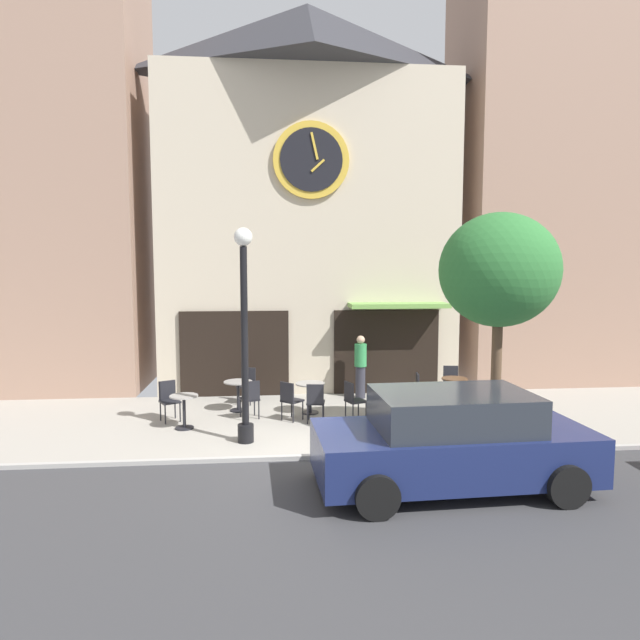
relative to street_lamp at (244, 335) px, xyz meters
The scene contains 21 objects.
ground_plane 2.96m from the street_lamp, 34.23° to the right, with size 29.26×10.37×0.13m.
clock_building 6.54m from the street_lamp, 73.04° to the left, with size 8.28×3.91×10.80m.
neighbor_building_left 10.27m from the street_lamp, 137.00° to the left, with size 6.47×3.68×15.44m.
neighbor_building_right 12.12m from the street_lamp, 32.47° to the left, with size 5.80×3.63×14.77m.
street_lamp is the anchor object (origin of this frame).
street_tree 5.08m from the street_lamp, ahead, with size 2.30×2.07×4.52m.
cafe_table_rightmost 2.40m from the street_lamp, 142.45° to the left, with size 0.61×0.61×0.73m.
cafe_table_near_curb 2.94m from the street_lamp, 96.56° to the left, with size 0.69×0.69×0.73m.
cafe_table_center 3.00m from the street_lamp, 54.88° to the left, with size 0.70×0.70×0.73m.
cafe_table_center_left 3.93m from the street_lamp, 26.57° to the left, with size 0.66×0.66×0.72m.
cafe_table_center_right 5.72m from the street_lamp, 23.61° to the left, with size 0.63×0.63×0.75m.
cafe_chair_by_entrance 4.92m from the street_lamp, 26.59° to the left, with size 0.45×0.45×0.90m.
cafe_chair_near_tree 6.20m from the street_lamp, 29.71° to the left, with size 0.46×0.46×0.90m.
cafe_chair_curbside 2.37m from the street_lamp, 56.96° to the left, with size 0.57×0.57×0.90m.
cafe_chair_near_lamp 2.98m from the street_lamp, 136.23° to the left, with size 0.54×0.54×0.90m.
cafe_chair_outer 2.52m from the street_lamp, 38.87° to the left, with size 0.46×0.46×0.90m.
cafe_chair_mid_row 3.59m from the street_lamp, 91.62° to the left, with size 0.51×0.51×0.90m.
cafe_chair_facing_street 2.33m from the street_lamp, 88.53° to the left, with size 0.51×0.51×0.90m.
cafe_chair_facing_wall 3.14m from the street_lamp, 29.06° to the left, with size 0.52×0.52×0.90m.
pedestrian_green 4.69m from the street_lamp, 50.22° to the left, with size 0.45×0.45×1.67m.
parked_car_navy 4.46m from the street_lamp, 38.04° to the right, with size 4.37×2.16×1.55m.
Camera 1 is at (-1.17, -9.78, 3.52)m, focal length 31.22 mm.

